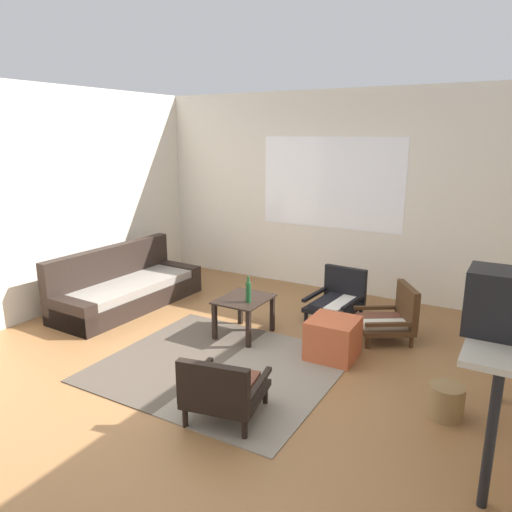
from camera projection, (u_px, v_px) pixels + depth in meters
The scene contains 15 objects.
ground_plane at pixel (202, 378), 4.34m from camera, with size 7.80×7.80×0.00m, color olive.
far_wall_with_window at pixel (332, 193), 6.58m from camera, with size 5.60×0.13×2.70m.
side_wall_left at pixel (26, 204), 5.54m from camera, with size 0.12×6.60×2.70m, color silver.
area_rug at pixel (220, 366), 4.55m from camera, with size 2.12×1.88×0.01m.
couch at pixel (125, 289), 6.12m from camera, with size 0.83×2.00×0.74m.
coffee_table at pixel (244, 306), 5.19m from camera, with size 0.50×0.60×0.42m.
armchair_by_window at pixel (338, 298), 5.67m from camera, with size 0.58×0.68×0.59m.
armchair_striped_foreground at pixel (223, 389), 3.65m from camera, with size 0.66×0.67×0.55m.
armchair_corner at pixel (392, 317), 5.11m from camera, with size 0.74×0.73×0.59m.
ottoman_orange at pixel (333, 338), 4.70m from camera, with size 0.46×0.46×0.40m, color #BC5633.
console_shelf at pixel (505, 340), 3.21m from camera, with size 0.42×1.44×0.91m.
crt_television at pixel (509, 304), 2.97m from camera, with size 0.50×0.33×0.41m.
clay_vase at pixel (512, 294), 3.46m from camera, with size 0.26×0.26×0.30m.
glass_bottle at pixel (248, 292), 5.01m from camera, with size 0.06×0.06×0.28m.
wicker_basket at pixel (446, 401), 3.72m from camera, with size 0.27×0.27×0.27m, color olive.
Camera 1 is at (2.37, -3.17, 2.14)m, focal length 33.86 mm.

